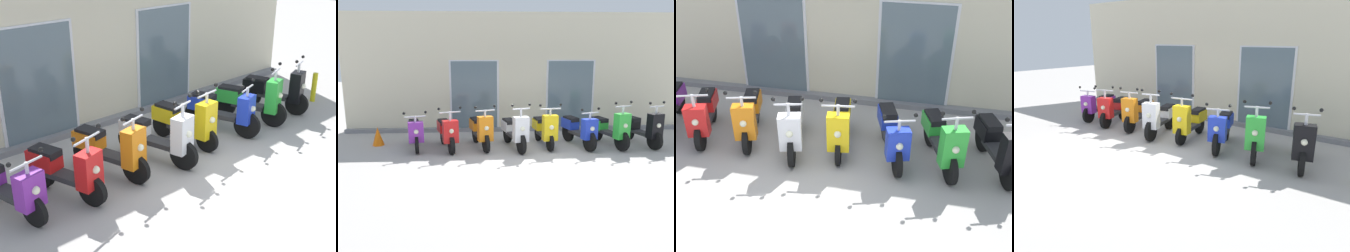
% 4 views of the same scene
% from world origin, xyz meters
% --- Properties ---
extents(ground_plane, '(40.00, 40.00, 0.00)m').
position_xyz_m(ground_plane, '(0.00, 0.00, 0.00)').
color(ground_plane, '#A8A39E').
extents(storefront_facade, '(11.42, 0.50, 3.77)m').
position_xyz_m(storefront_facade, '(-0.00, 3.21, 1.82)').
color(storefront_facade, beige).
rests_on(storefront_facade, ground_plane).
extents(scooter_purple, '(0.74, 1.55, 1.11)m').
position_xyz_m(scooter_purple, '(-3.12, 1.13, 0.46)').
color(scooter_purple, black).
rests_on(scooter_purple, ground_plane).
extents(scooter_red, '(0.79, 1.49, 1.23)m').
position_xyz_m(scooter_red, '(-2.24, 0.99, 0.47)').
color(scooter_red, black).
rests_on(scooter_red, ground_plane).
extents(scooter_orange, '(0.75, 1.56, 1.25)m').
position_xyz_m(scooter_orange, '(-1.34, 1.08, 0.50)').
color(scooter_orange, black).
rests_on(scooter_orange, ground_plane).
extents(scooter_white, '(0.73, 1.66, 1.31)m').
position_xyz_m(scooter_white, '(-0.43, 0.95, 0.49)').
color(scooter_white, black).
rests_on(scooter_white, ground_plane).
extents(scooter_yellow, '(0.64, 1.54, 1.27)m').
position_xyz_m(scooter_yellow, '(0.42, 1.12, 0.50)').
color(scooter_yellow, black).
rests_on(scooter_yellow, ground_plane).
extents(scooter_blue, '(0.79, 1.61, 1.16)m').
position_xyz_m(scooter_blue, '(1.37, 1.06, 0.48)').
color(scooter_blue, black).
rests_on(scooter_blue, ground_plane).
extents(scooter_green, '(0.81, 1.61, 1.33)m').
position_xyz_m(scooter_green, '(2.23, 1.03, 0.51)').
color(scooter_green, black).
rests_on(scooter_green, ground_plane).
extents(scooter_black, '(0.76, 1.55, 1.31)m').
position_xyz_m(scooter_black, '(3.17, 1.08, 0.50)').
color(scooter_black, black).
rests_on(scooter_black, ground_plane).
extents(traffic_cone, '(0.32, 0.32, 0.52)m').
position_xyz_m(traffic_cone, '(-4.23, 1.47, 0.26)').
color(traffic_cone, orange).
rests_on(traffic_cone, ground_plane).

